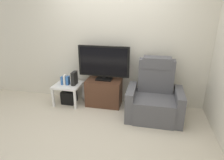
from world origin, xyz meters
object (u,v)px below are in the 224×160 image
(television, at_px, (104,62))
(book_middle, at_px, (65,80))
(game_console, at_px, (74,78))
(book_rightmost, at_px, (68,81))
(side_table, at_px, (68,87))
(subwoofer_box, at_px, (69,97))
(book_leftmost, at_px, (63,80))
(tv_stand, at_px, (104,92))
(recliner_armchair, at_px, (154,98))

(television, xyz_separation_m, book_middle, (-0.80, -0.11, -0.38))
(book_middle, xyz_separation_m, game_console, (0.20, 0.03, 0.04))
(book_rightmost, bearing_deg, side_table, 121.96)
(book_middle, bearing_deg, subwoofer_box, 21.57)
(television, height_order, book_leftmost, television)
(tv_stand, bearing_deg, game_console, -174.11)
(subwoofer_box, distance_m, game_console, 0.45)
(book_middle, relative_size, book_rightmost, 1.15)
(book_leftmost, xyz_separation_m, book_rightmost, (0.11, 0.00, 0.00))
(television, relative_size, book_leftmost, 5.97)
(recliner_armchair, xyz_separation_m, game_console, (-1.62, 0.19, 0.19))
(subwoofer_box, relative_size, book_rightmost, 1.55)
(television, bearing_deg, book_middle, -172.08)
(tv_stand, xyz_separation_m, game_console, (-0.60, -0.06, 0.29))
(book_leftmost, bearing_deg, side_table, 11.31)
(side_table, bearing_deg, subwoofer_box, -26.57)
(tv_stand, relative_size, game_console, 2.59)
(recliner_armchair, height_order, game_console, recliner_armchair)
(book_middle, height_order, game_console, game_console)
(book_leftmost, distance_m, book_middle, 0.05)
(television, xyz_separation_m, book_rightmost, (-0.74, -0.11, -0.40))
(television, xyz_separation_m, game_console, (-0.60, -0.08, -0.35))
(book_leftmost, height_order, game_console, game_console)
(tv_stand, relative_size, recliner_armchair, 0.65)
(subwoofer_box, bearing_deg, book_rightmost, -58.04)
(side_table, height_order, subwoofer_box, side_table)
(subwoofer_box, bearing_deg, book_leftmost, -168.69)
(book_middle, bearing_deg, book_rightmost, 0.00)
(television, height_order, recliner_armchair, television)
(tv_stand, distance_m, book_middle, 0.84)
(tv_stand, height_order, television, television)
(tv_stand, relative_size, side_table, 1.31)
(television, relative_size, book_rightmost, 5.83)
(book_middle, height_order, book_rightmost, book_middle)
(book_rightmost, bearing_deg, subwoofer_box, 121.96)
(subwoofer_box, bearing_deg, game_console, 3.95)
(book_rightmost, bearing_deg, game_console, 12.76)
(tv_stand, bearing_deg, subwoofer_box, -174.48)
(book_rightmost, distance_m, game_console, 0.14)
(recliner_armchair, relative_size, side_table, 2.00)
(book_middle, bearing_deg, television, 7.92)
(recliner_armchair, relative_size, book_rightmost, 6.19)
(tv_stand, bearing_deg, book_middle, -173.41)
(tv_stand, relative_size, subwoofer_box, 2.61)
(side_table, xyz_separation_m, game_console, (0.15, 0.01, 0.20))
(book_middle, bearing_deg, tv_stand, 6.59)
(book_leftmost, xyz_separation_m, book_middle, (0.05, 0.00, 0.01))
(television, xyz_separation_m, side_table, (-0.75, -0.09, -0.55))
(side_table, relative_size, book_leftmost, 3.16)
(book_rightmost, bearing_deg, recliner_armchair, -5.05)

